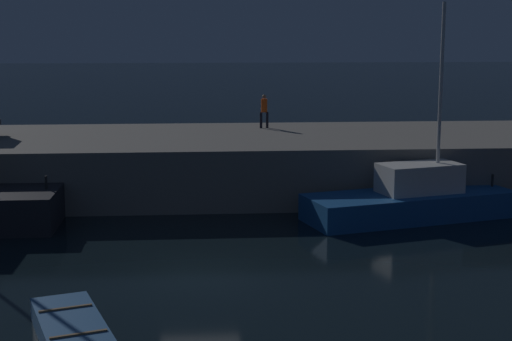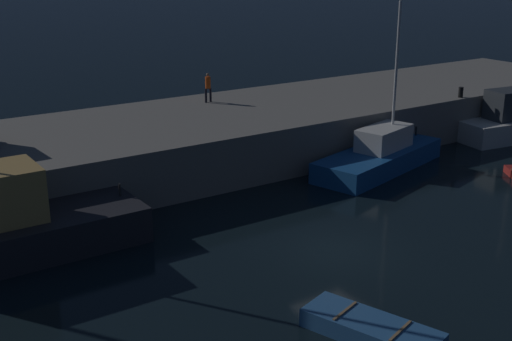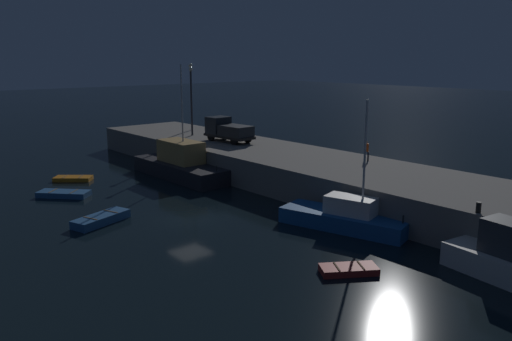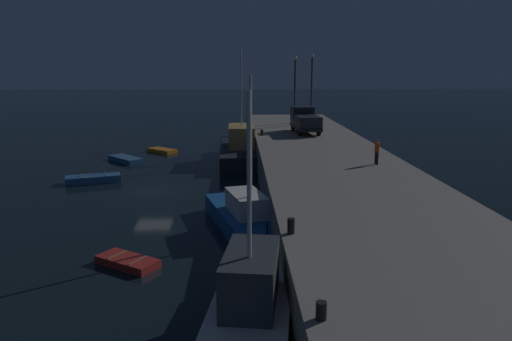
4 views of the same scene
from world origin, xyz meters
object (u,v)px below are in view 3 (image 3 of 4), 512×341
object	(u,v)px
fishing_trawler_red	(182,165)
rowboat_blue_far	(349,269)
rowboat_white_mid	(101,219)
lamp_post_east	(191,95)
utility_truck	(228,130)
bollard_central	(479,207)
dockworker	(367,150)
lamp_post_west	(191,91)
bollard_east	(203,146)
fishing_boat_white	(346,217)
dinghy_orange_near	(73,178)
dinghy_red_small	(64,194)

from	to	relation	value
fishing_trawler_red	rowboat_blue_far	world-z (taller)	fishing_trawler_red
rowboat_white_mid	lamp_post_east	xyz separation A→B (m)	(-14.98, 17.33, 6.58)
lamp_post_east	utility_truck	distance (m)	6.69
rowboat_white_mid	bollard_central	world-z (taller)	bollard_central
rowboat_blue_far	dockworker	xyz separation A→B (m)	(-9.75, 14.01, 3.31)
rowboat_white_mid	lamp_post_west	world-z (taller)	lamp_post_west
lamp_post_east	bollard_east	distance (m)	9.54
bollard_east	lamp_post_east	bearing A→B (deg)	153.16
fishing_boat_white	dinghy_orange_near	world-z (taller)	fishing_boat_white
bollard_east	fishing_boat_white	bearing A→B (deg)	-5.71
fishing_boat_white	lamp_post_west	size ratio (longest dim) A/B	1.14
dinghy_orange_near	utility_truck	size ratio (longest dim) A/B	0.60
dockworker	fishing_trawler_red	bearing A→B (deg)	-148.83
fishing_boat_white	rowboat_white_mid	world-z (taller)	fishing_boat_white
lamp_post_east	bollard_east	bearing A→B (deg)	-26.84
dinghy_orange_near	dinghy_red_small	xyz separation A→B (m)	(4.91, -2.67, 0.04)
utility_truck	lamp_post_east	bearing A→B (deg)	-176.68
rowboat_white_mid	utility_truck	xyz separation A→B (m)	(-9.07, 17.67, 3.46)
fishing_trawler_red	utility_truck	xyz separation A→B (m)	(-1.00, 6.12, 2.59)
fishing_trawler_red	dockworker	size ratio (longest dim) A/B	6.95
utility_truck	dinghy_orange_near	bearing A→B (deg)	-106.13
lamp_post_west	dockworker	world-z (taller)	lamp_post_west
rowboat_blue_far	bollard_east	world-z (taller)	bollard_east
fishing_trawler_red	rowboat_blue_far	size ratio (longest dim) A/B	3.67
rowboat_blue_far	utility_truck	xyz separation A→B (m)	(-25.06, 11.47, 3.55)
utility_truck	bollard_central	world-z (taller)	utility_truck
dinghy_red_small	rowboat_blue_far	world-z (taller)	dinghy_red_small
rowboat_blue_far	lamp_post_east	size ratio (longest dim) A/B	0.43
rowboat_white_mid	bollard_central	size ratio (longest dim) A/B	7.12
rowboat_white_mid	rowboat_blue_far	xyz separation A→B (m)	(15.99, 6.20, -0.10)
dinghy_orange_near	dinghy_red_small	bearing A→B (deg)	-28.52
dinghy_red_small	rowboat_blue_far	size ratio (longest dim) A/B	1.27
rowboat_blue_far	rowboat_white_mid	bearing A→B (deg)	-158.81
lamp_post_west	bollard_central	distance (m)	38.46
fishing_trawler_red	bollard_east	size ratio (longest dim) A/B	20.65
rowboat_white_mid	lamp_post_west	xyz separation A→B (m)	(-18.56, 19.67, 6.75)
lamp_post_east	bollard_central	bearing A→B (deg)	-6.89
dinghy_red_small	bollard_central	size ratio (longest dim) A/B	6.63
rowboat_white_mid	lamp_post_west	size ratio (longest dim) A/B	0.56
lamp_post_west	bollard_east	world-z (taller)	lamp_post_west
fishing_trawler_red	dinghy_red_small	size ratio (longest dim) A/B	2.88
fishing_boat_white	rowboat_white_mid	bearing A→B (deg)	-134.37
dinghy_red_small	lamp_post_west	world-z (taller)	lamp_post_west
utility_truck	bollard_east	size ratio (longest dim) A/B	10.26
fishing_boat_white	utility_truck	size ratio (longest dim) A/B	1.53
utility_truck	rowboat_blue_far	bearing A→B (deg)	-24.59
dockworker	bollard_east	world-z (taller)	dockworker
rowboat_blue_far	lamp_post_east	bearing A→B (deg)	160.24
fishing_trawler_red	dinghy_orange_near	xyz separation A→B (m)	(-5.17, -8.29, -0.96)
lamp_post_west	rowboat_blue_far	bearing A→B (deg)	-21.30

